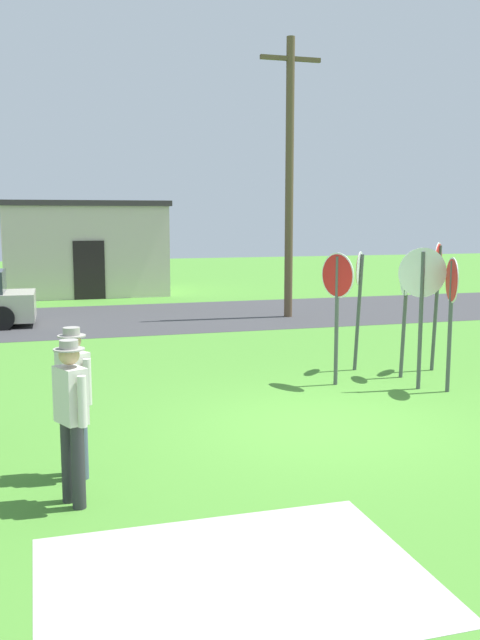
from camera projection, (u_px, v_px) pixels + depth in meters
ground_plane at (325, 424)px, 10.12m from camera, size 80.00×80.00×0.00m
street_asphalt at (173, 316)px, 20.97m from camera, size 60.00×6.40×0.01m
concrete_path at (234, 578)px, 5.82m from camera, size 3.20×2.40×0.01m
building_background at (84, 247)px, 27.14m from camera, size 6.07×4.55×3.53m
utility_pole at (289, 174)px, 20.35m from camera, size 1.80×0.24×7.98m
stop_sign_far_back at (359, 291)px, 13.47m from camera, size 0.41×0.55×2.31m
stop_sign_nearest at (422, 292)px, 11.97m from camera, size 0.83×0.16×2.44m
stop_sign_low_front at (451, 300)px, 11.78m from camera, size 0.25×0.73×2.29m
stop_sign_rear_left at (405, 301)px, 12.88m from camera, size 0.16×0.61×2.15m
stop_sign_center_cluster at (437, 285)px, 13.43m from camera, size 0.49×0.53×2.48m
stop_sign_leaning_right at (337, 295)px, 12.28m from camera, size 0.28×0.75×2.34m
person_on_left at (71, 413)px, 7.17m from camera, size 0.35×0.53×1.74m
person_holding_notes at (74, 393)px, 7.96m from camera, size 0.39×0.47×1.74m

